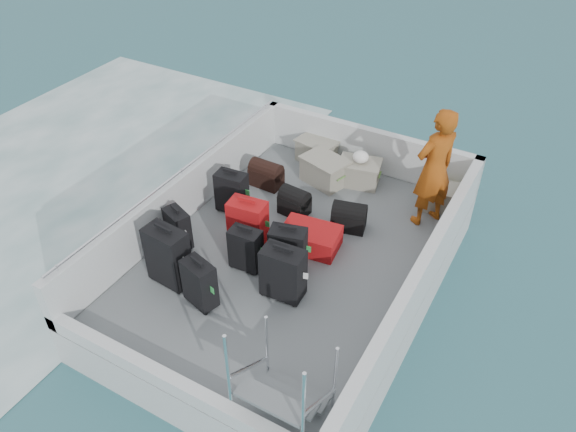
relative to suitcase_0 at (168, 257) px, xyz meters
The scene contains 24 objects.
ground 1.89m from the suitcase_0, 48.25° to the left, with size 160.00×160.00×0.00m, color #174952.
wake_foam 4.06m from the suitcase_0, 162.43° to the left, with size 10.00×10.00×0.00m, color white.
ferry_hull 1.74m from the suitcase_0, 48.25° to the left, with size 3.60×5.00×0.60m, color silver.
deck 1.64m from the suitcase_0, 48.25° to the left, with size 3.30×4.70×0.02m, color slate.
deck_fittings 1.65m from the suitcase_0, 31.61° to the left, with size 3.60×5.00×0.90m.
suitcase_0 is the anchor object (origin of this frame).
suitcase_1 0.68m from the suitcase_0, 119.19° to the left, with size 0.38×0.22×0.57m, color black.
suitcase_2 1.60m from the suitcase_0, 95.44° to the left, with size 0.43×0.26×0.63m, color black.
suitcase_3 0.57m from the suitcase_0, 12.26° to the right, with size 0.41×0.24×0.63m, color black.
suitcase_4 0.96m from the suitcase_0, 44.65° to the left, with size 0.40×0.24×0.59m, color black.
suitcase_5 1.17m from the suitcase_0, 67.43° to the left, with size 0.49×0.29×0.68m, color #B5140D.
suitcase_6 1.42m from the suitcase_0, 19.85° to the left, with size 0.50×0.30×0.69m, color black.
suitcase_7 1.47m from the suitcase_0, 37.98° to the left, with size 0.45×0.26×0.64m, color black.
suitcase_8 1.89m from the suitcase_0, 49.90° to the left, with size 0.50×0.76×0.30m, color #B5140D.
duffel_0 2.40m from the suitcase_0, 91.56° to the left, with size 0.49×0.30×0.32m, color black, non-canonical shape.
duffel_1 2.10m from the suitcase_0, 71.65° to the left, with size 0.41×0.30×0.32m, color black, non-canonical shape.
duffel_2 2.54m from the suitcase_0, 54.13° to the left, with size 0.46×0.30×0.32m, color black, non-canonical shape.
crate_0 3.40m from the suitcase_0, 85.13° to the left, with size 0.58×0.40×0.35m, color gray.
crate_1 2.98m from the suitcase_0, 76.79° to the left, with size 0.65×0.45×0.39m, color gray.
crate_2 3.35m from the suitcase_0, 69.69° to the left, with size 0.60×0.41×0.36m, color gray.
crate_3 3.99m from the suitcase_0, 52.13° to the left, with size 0.53×0.36×0.32m, color gray.
yellow_bag 4.19m from the suitcase_0, 53.15° to the left, with size 0.28×0.26×0.22m, color yellow.
white_bag 3.34m from the suitcase_0, 69.69° to the left, with size 0.24×0.24×0.18m, color white.
passenger 3.66m from the suitcase_0, 49.43° to the left, with size 0.64×0.42×1.74m, color #DB6014.
Camera 1 is at (2.70, -4.86, 5.59)m, focal length 35.00 mm.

